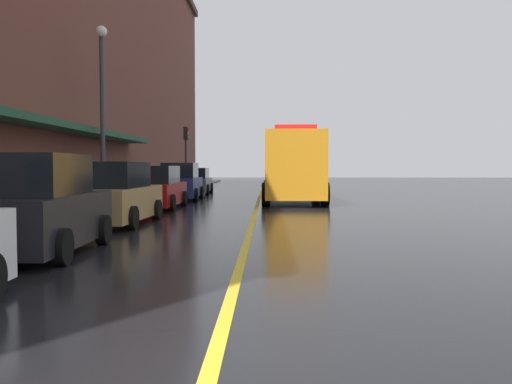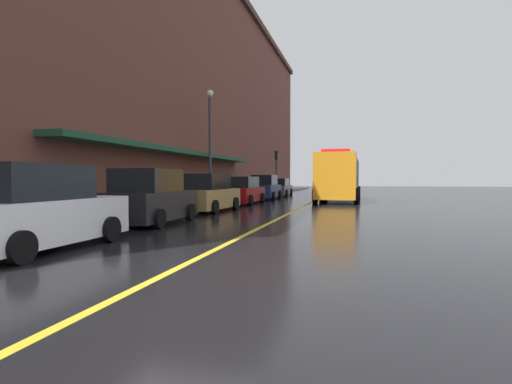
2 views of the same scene
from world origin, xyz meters
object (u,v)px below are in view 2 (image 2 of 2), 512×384
(parked_car_0, at_px, (33,211))
(parking_meter_0, at_px, (244,186))
(parking_meter_2, at_px, (166,190))
(traffic_light_near, at_px, (276,163))
(parked_car_1, at_px, (150,199))
(parked_car_3, at_px, (243,191))
(parking_meter_3, at_px, (267,184))
(parked_car_5, at_px, (279,188))
(parked_car_4, at_px, (265,188))
(street_lamp_left, at_px, (210,133))
(parking_meter_1, at_px, (187,189))
(parked_car_2, at_px, (208,194))
(utility_truck, at_px, (339,178))

(parked_car_0, relative_size, parking_meter_0, 3.40)
(parking_meter_2, bearing_deg, traffic_light_near, 89.86)
(parked_car_1, height_order, parking_meter_2, parked_car_1)
(parked_car_3, relative_size, parking_meter_3, 3.49)
(parking_meter_2, bearing_deg, parked_car_3, 80.18)
(traffic_light_near, bearing_deg, parked_car_5, -75.75)
(parked_car_4, xyz_separation_m, street_lamp_left, (-2.01, -6.45, 3.54))
(parked_car_5, height_order, parking_meter_3, parked_car_5)
(parked_car_4, distance_m, parking_meter_3, 6.96)
(street_lamp_left, bearing_deg, parking_meter_1, -83.04)
(parking_meter_1, relative_size, parking_meter_2, 1.00)
(parked_car_2, relative_size, parking_meter_2, 3.41)
(parked_car_5, bearing_deg, parked_car_0, 178.81)
(parking_meter_2, bearing_deg, utility_truck, 60.83)
(parked_car_3, relative_size, utility_truck, 0.50)
(parked_car_3, distance_m, utility_truck, 7.50)
(parking_meter_1, bearing_deg, parked_car_5, 85.58)
(parked_car_1, relative_size, parking_meter_0, 3.17)
(parking_meter_3, bearing_deg, parked_car_3, -83.94)
(parked_car_3, xyz_separation_m, street_lamp_left, (-1.95, -0.58, 3.60))
(parking_meter_2, bearing_deg, parked_car_5, 86.09)
(parked_car_4, relative_size, parking_meter_0, 3.36)
(parked_car_1, relative_size, parked_car_5, 0.86)
(parked_car_3, bearing_deg, parking_meter_1, 166.65)
(parked_car_2, distance_m, parked_car_4, 11.97)
(parked_car_1, height_order, utility_truck, utility_truck)
(parked_car_5, bearing_deg, utility_truck, -142.42)
(utility_truck, bearing_deg, traffic_light_near, -149.11)
(parked_car_0, xyz_separation_m, parking_meter_0, (-1.47, 21.88, 0.18))
(parked_car_3, bearing_deg, parking_meter_3, 6.47)
(parked_car_0, distance_m, parking_meter_1, 11.59)
(traffic_light_near, bearing_deg, parked_car_0, -87.62)
(parked_car_4, distance_m, parking_meter_2, 13.71)
(parked_car_3, height_order, parking_meter_1, parked_car_3)
(parking_meter_1, bearing_deg, parking_meter_0, 90.00)
(parking_meter_1, height_order, street_lamp_left, street_lamp_left)
(parked_car_1, height_order, traffic_light_near, traffic_light_near)
(utility_truck, distance_m, parking_meter_2, 14.44)
(parked_car_0, bearing_deg, traffic_light_near, 1.99)
(parked_car_4, bearing_deg, parked_car_1, 178.58)
(street_lamp_left, bearing_deg, traffic_light_near, 87.83)
(parked_car_2, bearing_deg, parking_meter_1, 68.52)
(parking_meter_2, bearing_deg, parking_meter_3, 90.00)
(utility_truck, distance_m, parking_meter_0, 7.05)
(parked_car_4, distance_m, traffic_light_near, 11.33)
(parked_car_5, bearing_deg, parking_meter_1, 174.14)
(parked_car_3, relative_size, parking_meter_0, 3.49)
(parked_car_4, xyz_separation_m, parking_meter_0, (-1.41, -0.98, 0.20))
(parked_car_1, bearing_deg, parking_meter_1, 10.87)
(utility_truck, relative_size, parking_meter_0, 7.03)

